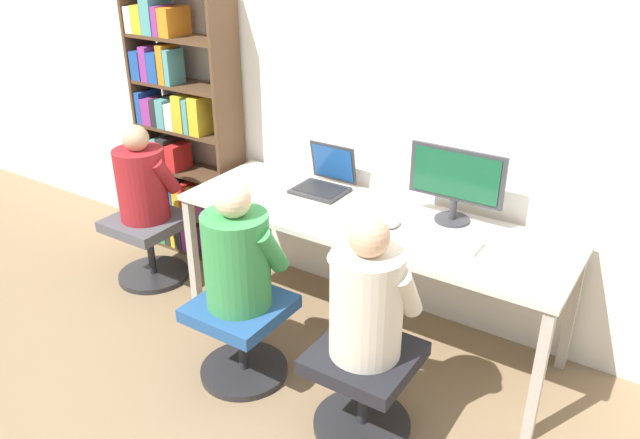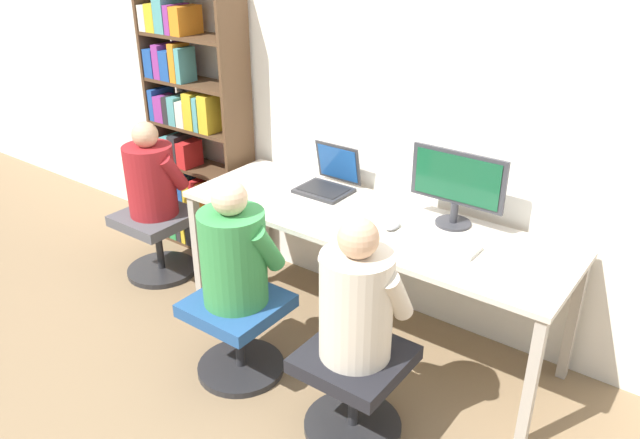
{
  "view_description": "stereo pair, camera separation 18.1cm",
  "coord_description": "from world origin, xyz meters",
  "px_view_note": "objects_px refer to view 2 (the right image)",
  "views": [
    {
      "loc": [
        1.43,
        -2.34,
        2.21
      ],
      "look_at": [
        -0.21,
        0.18,
        0.75
      ],
      "focal_mm": 35.0,
      "sensor_mm": 36.0,
      "label": 1
    },
    {
      "loc": [
        1.58,
        -2.23,
        2.21
      ],
      "look_at": [
        -0.21,
        0.18,
        0.75
      ],
      "focal_mm": 35.0,
      "sensor_mm": 36.0,
      "label": 2
    }
  ],
  "objects_px": {
    "keyboard": "(437,242)",
    "office_chair_left": "(354,384)",
    "laptop": "(328,181)",
    "bookshelf": "(190,132)",
    "person_at_monitor": "(357,299)",
    "desktop_monitor": "(457,185)",
    "office_chair_right": "(238,328)",
    "person_near_shelf": "(151,176)",
    "office_chair_side": "(158,237)",
    "person_at_laptop": "(234,252)"
  },
  "relations": [
    {
      "from": "keyboard",
      "to": "bookshelf",
      "type": "bearing_deg",
      "value": 172.89
    },
    {
      "from": "desktop_monitor",
      "to": "person_at_monitor",
      "type": "distance_m",
      "value": 0.91
    },
    {
      "from": "keyboard",
      "to": "office_chair_left",
      "type": "relative_size",
      "value": 0.9
    },
    {
      "from": "desktop_monitor",
      "to": "office_chair_side",
      "type": "distance_m",
      "value": 2.08
    },
    {
      "from": "desktop_monitor",
      "to": "person_at_laptop",
      "type": "height_order",
      "value": "desktop_monitor"
    },
    {
      "from": "desktop_monitor",
      "to": "person_at_monitor",
      "type": "relative_size",
      "value": 0.76
    },
    {
      "from": "office_chair_side",
      "to": "laptop",
      "type": "bearing_deg",
      "value": 21.28
    },
    {
      "from": "laptop",
      "to": "keyboard",
      "type": "xyz_separation_m",
      "value": [
        0.83,
        -0.23,
        -0.04
      ]
    },
    {
      "from": "person_at_monitor",
      "to": "person_near_shelf",
      "type": "height_order",
      "value": "person_at_monitor"
    },
    {
      "from": "keyboard",
      "to": "person_near_shelf",
      "type": "distance_m",
      "value": 1.95
    },
    {
      "from": "office_chair_left",
      "to": "person_at_monitor",
      "type": "distance_m",
      "value": 0.46
    },
    {
      "from": "desktop_monitor",
      "to": "laptop",
      "type": "height_order",
      "value": "desktop_monitor"
    },
    {
      "from": "person_near_shelf",
      "to": "person_at_monitor",
      "type": "bearing_deg",
      "value": -13.15
    },
    {
      "from": "office_chair_left",
      "to": "person_near_shelf",
      "type": "xyz_separation_m",
      "value": [
        -1.88,
        0.44,
        0.44
      ]
    },
    {
      "from": "person_at_monitor",
      "to": "person_at_laptop",
      "type": "xyz_separation_m",
      "value": [
        -0.73,
        0.0,
        -0.01
      ]
    },
    {
      "from": "bookshelf",
      "to": "person_at_monitor",
      "type": "bearing_deg",
      "value": -24.12
    },
    {
      "from": "keyboard",
      "to": "bookshelf",
      "type": "distance_m",
      "value": 2.05
    },
    {
      "from": "desktop_monitor",
      "to": "person_at_laptop",
      "type": "bearing_deg",
      "value": -130.73
    },
    {
      "from": "office_chair_left",
      "to": "office_chair_right",
      "type": "height_order",
      "value": "same"
    },
    {
      "from": "office_chair_left",
      "to": "person_at_monitor",
      "type": "relative_size",
      "value": 0.7
    },
    {
      "from": "office_chair_left",
      "to": "office_chair_side",
      "type": "relative_size",
      "value": 1.0
    },
    {
      "from": "office_chair_left",
      "to": "office_chair_right",
      "type": "xyz_separation_m",
      "value": [
        -0.73,
        0.0,
        0.0
      ]
    },
    {
      "from": "keyboard",
      "to": "person_at_monitor",
      "type": "relative_size",
      "value": 0.63
    },
    {
      "from": "office_chair_right",
      "to": "office_chair_side",
      "type": "bearing_deg",
      "value": 159.15
    },
    {
      "from": "keyboard",
      "to": "office_chair_side",
      "type": "height_order",
      "value": "keyboard"
    },
    {
      "from": "person_at_laptop",
      "to": "person_near_shelf",
      "type": "height_order",
      "value": "person_at_laptop"
    },
    {
      "from": "person_at_laptop",
      "to": "bookshelf",
      "type": "height_order",
      "value": "bookshelf"
    },
    {
      "from": "keyboard",
      "to": "office_chair_left",
      "type": "xyz_separation_m",
      "value": [
        -0.06,
        -0.63,
        -0.49
      ]
    },
    {
      "from": "office_chair_right",
      "to": "person_at_laptop",
      "type": "xyz_separation_m",
      "value": [
        -0.0,
        0.01,
        0.46
      ]
    },
    {
      "from": "desktop_monitor",
      "to": "office_chair_right",
      "type": "distance_m",
      "value": 1.36
    },
    {
      "from": "office_chair_right",
      "to": "person_near_shelf",
      "type": "relative_size",
      "value": 0.75
    },
    {
      "from": "keyboard",
      "to": "office_chair_right",
      "type": "bearing_deg",
      "value": -141.13
    },
    {
      "from": "laptop",
      "to": "bookshelf",
      "type": "relative_size",
      "value": 0.16
    },
    {
      "from": "laptop",
      "to": "person_at_laptop",
      "type": "height_order",
      "value": "person_at_laptop"
    },
    {
      "from": "desktop_monitor",
      "to": "person_near_shelf",
      "type": "xyz_separation_m",
      "value": [
        -1.9,
        -0.44,
        -0.26
      ]
    },
    {
      "from": "office_chair_right",
      "to": "person_at_laptop",
      "type": "distance_m",
      "value": 0.46
    },
    {
      "from": "office_chair_right",
      "to": "bookshelf",
      "type": "relative_size",
      "value": 0.25
    },
    {
      "from": "laptop",
      "to": "keyboard",
      "type": "distance_m",
      "value": 0.87
    },
    {
      "from": "bookshelf",
      "to": "office_chair_side",
      "type": "xyz_separation_m",
      "value": [
        0.09,
        -0.45,
        -0.6
      ]
    },
    {
      "from": "keyboard",
      "to": "person_at_laptop",
      "type": "relative_size",
      "value": 0.64
    },
    {
      "from": "office_chair_left",
      "to": "office_chair_side",
      "type": "xyz_separation_m",
      "value": [
        -1.88,
        0.44,
        0.0
      ]
    },
    {
      "from": "desktop_monitor",
      "to": "person_near_shelf",
      "type": "bearing_deg",
      "value": -167.06
    },
    {
      "from": "laptop",
      "to": "desktop_monitor",
      "type": "bearing_deg",
      "value": 0.92
    },
    {
      "from": "laptop",
      "to": "office_chair_left",
      "type": "xyz_separation_m",
      "value": [
        0.77,
        -0.87,
        -0.53
      ]
    },
    {
      "from": "person_at_laptop",
      "to": "person_near_shelf",
      "type": "relative_size",
      "value": 1.06
    },
    {
      "from": "laptop",
      "to": "person_near_shelf",
      "type": "xyz_separation_m",
      "value": [
        -1.1,
        -0.42,
        -0.09
      ]
    },
    {
      "from": "desktop_monitor",
      "to": "bookshelf",
      "type": "height_order",
      "value": "bookshelf"
    },
    {
      "from": "laptop",
      "to": "person_at_laptop",
      "type": "bearing_deg",
      "value": -86.88
    },
    {
      "from": "desktop_monitor",
      "to": "bookshelf",
      "type": "xyz_separation_m",
      "value": [
        -2.0,
        0.01,
        -0.1
      ]
    },
    {
      "from": "person_near_shelf",
      "to": "keyboard",
      "type": "bearing_deg",
      "value": 5.62
    }
  ]
}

